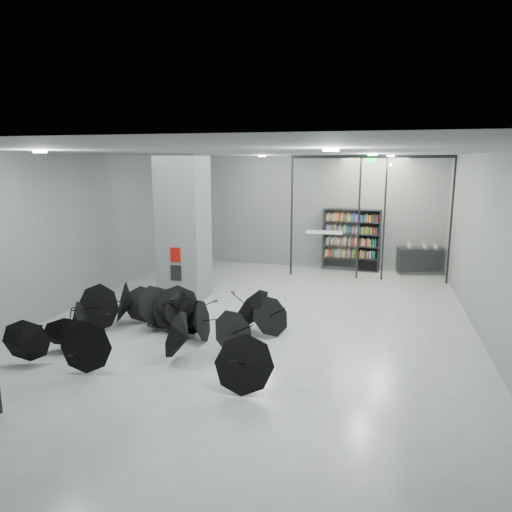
% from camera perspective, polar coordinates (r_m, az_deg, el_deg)
% --- Properties ---
extents(room, '(14.00, 14.02, 4.01)m').
position_cam_1_polar(room, '(10.68, -0.45, 6.02)').
color(room, gray).
rests_on(room, ground).
extents(column, '(1.20, 1.20, 4.00)m').
position_cam_1_polar(column, '(13.47, -8.58, 3.36)').
color(column, slate).
rests_on(column, ground).
extents(fire_cabinet, '(0.28, 0.04, 0.38)m').
position_cam_1_polar(fire_cabinet, '(13.01, -9.56, 0.15)').
color(fire_cabinet, '#A50A07').
rests_on(fire_cabinet, column).
extents(info_panel, '(0.30, 0.03, 0.42)m').
position_cam_1_polar(info_panel, '(13.11, -9.49, -1.99)').
color(info_panel, black).
rests_on(info_panel, column).
extents(exit_sign, '(0.30, 0.06, 0.15)m').
position_cam_1_polar(exit_sign, '(15.58, 13.47, 10.94)').
color(exit_sign, '#0CE533').
rests_on(exit_sign, room).
extents(glass_partition, '(5.06, 0.08, 4.00)m').
position_cam_1_polar(glass_partition, '(15.86, 13.19, 5.02)').
color(glass_partition, silver).
rests_on(glass_partition, ground).
extents(bookshelf, '(2.00, 0.56, 2.17)m').
position_cam_1_polar(bookshelf, '(17.26, 11.26, 1.91)').
color(bookshelf, black).
rests_on(bookshelf, ground).
extents(shop_counter, '(1.60, 0.93, 0.90)m').
position_cam_1_polar(shop_counter, '(17.42, 18.94, -0.53)').
color(shop_counter, black).
rests_on(shop_counter, ground).
extents(umbrella_cluster, '(5.29, 4.18, 1.30)m').
position_cam_1_polar(umbrella_cluster, '(10.70, -10.66, -8.08)').
color(umbrella_cluster, black).
rests_on(umbrella_cluster, ground).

